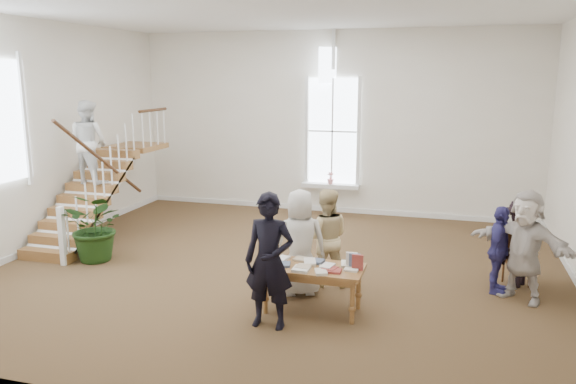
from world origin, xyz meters
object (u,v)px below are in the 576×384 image
(library_table, at_px, (313,272))
(police_officer, at_px, (269,261))
(woman_cluster_a, at_px, (499,250))
(elderly_woman, at_px, (300,243))
(person_yellow, at_px, (326,238))
(side_chair, at_px, (515,257))
(floor_plant, at_px, (97,226))
(woman_cluster_b, at_px, (519,243))
(woman_cluster_c, at_px, (524,246))

(library_table, relative_size, police_officer, 0.78)
(library_table, distance_m, woman_cluster_a, 3.05)
(elderly_woman, distance_m, person_yellow, 0.58)
(elderly_woman, distance_m, side_chair, 3.64)
(floor_plant, bearing_deg, police_officer, -24.15)
(library_table, xyz_separation_m, police_officer, (-0.46, -0.65, 0.33))
(elderly_woman, bearing_deg, police_officer, 63.53)
(woman_cluster_b, height_order, woman_cluster_c, woman_cluster_c)
(library_table, bearing_deg, police_officer, -125.34)
(floor_plant, bearing_deg, elderly_woman, -7.33)
(elderly_woman, relative_size, side_chair, 1.98)
(floor_plant, bearing_deg, library_table, -14.27)
(woman_cluster_b, distance_m, woman_cluster_c, 0.67)
(person_yellow, xyz_separation_m, woman_cluster_c, (3.05, 0.21, 0.06))
(police_officer, distance_m, floor_plant, 4.34)
(elderly_woman, height_order, woman_cluster_c, woman_cluster_c)
(library_table, distance_m, police_officer, 0.86)
(library_table, relative_size, person_yellow, 0.91)
(side_chair, bearing_deg, police_officer, -165.82)
(woman_cluster_a, distance_m, woman_cluster_c, 0.43)
(library_table, distance_m, person_yellow, 1.12)
(woman_cluster_a, height_order, woman_cluster_c, woman_cluster_c)
(police_officer, height_order, woman_cluster_b, police_officer)
(elderly_woman, xyz_separation_m, side_chair, (3.32, 1.44, -0.38))
(woman_cluster_b, relative_size, floor_plant, 1.10)
(floor_plant, bearing_deg, woman_cluster_b, 6.48)
(library_table, height_order, woman_cluster_c, woman_cluster_c)
(floor_plant, xyz_separation_m, side_chair, (7.37, 0.92, -0.20))
(woman_cluster_a, bearing_deg, library_table, 134.68)
(floor_plant, bearing_deg, side_chair, 7.09)
(police_officer, relative_size, woman_cluster_c, 1.09)
(elderly_woman, bearing_deg, woman_cluster_c, 170.11)
(person_yellow, distance_m, woman_cluster_a, 2.74)
(woman_cluster_c, relative_size, floor_plant, 1.32)
(woman_cluster_c, bearing_deg, library_table, -124.00)
(police_officer, height_order, person_yellow, police_officer)
(library_table, bearing_deg, person_yellow, 93.18)
(woman_cluster_a, bearing_deg, police_officer, 139.75)
(library_table, bearing_deg, woman_cluster_b, 33.34)
(elderly_woman, bearing_deg, person_yellow, -142.86)
(elderly_woman, bearing_deg, woman_cluster_a, 174.98)
(library_table, relative_size, woman_cluster_a, 1.04)
(elderly_woman, xyz_separation_m, woman_cluster_a, (3.01, 0.91, -0.14))
(police_officer, xyz_separation_m, woman_cluster_c, (3.45, 1.96, -0.07))
(person_yellow, bearing_deg, woman_cluster_c, 170.97)
(police_officer, xyz_separation_m, side_chair, (3.42, 2.69, -0.48))
(person_yellow, bearing_deg, library_table, 80.14)
(woman_cluster_c, bearing_deg, side_chair, 124.51)
(person_yellow, xyz_separation_m, woman_cluster_a, (2.71, 0.41, -0.10))
(elderly_woman, xyz_separation_m, floor_plant, (-4.05, 0.52, -0.18))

